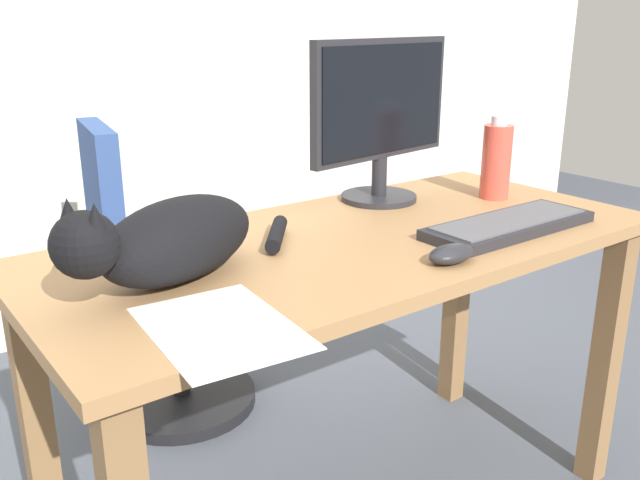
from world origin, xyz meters
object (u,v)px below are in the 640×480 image
object	(u,v)px
office_chair	(158,292)
monitor	(381,114)
cat	(170,239)
keyboard	(509,225)
water_bottle	(496,161)
computer_mouse	(451,254)

from	to	relation	value
office_chair	monitor	world-z (taller)	monitor
cat	keyboard	bearing A→B (deg)	-12.68
office_chair	water_bottle	world-z (taller)	water_bottle
monitor	cat	bearing A→B (deg)	-162.94
water_bottle	computer_mouse	bearing A→B (deg)	-148.82
computer_mouse	water_bottle	distance (m)	0.56
computer_mouse	office_chair	bearing A→B (deg)	101.11
office_chair	cat	size ratio (longest dim) A/B	1.63
office_chair	keyboard	xyz separation A→B (m)	(0.46, -0.94, 0.37)
cat	water_bottle	distance (m)	0.96
monitor	water_bottle	distance (m)	0.34
monitor	computer_mouse	xyz separation A→B (m)	(-0.21, -0.45, -0.21)
office_chair	computer_mouse	world-z (taller)	office_chair
monitor	keyboard	size ratio (longest dim) A/B	1.09
office_chair	monitor	bearing A→B (deg)	-54.09
keyboard	cat	world-z (taller)	cat
cat	office_chair	bearing A→B (deg)	69.67
office_chair	water_bottle	distance (m)	1.09
monitor	computer_mouse	bearing A→B (deg)	-114.72
office_chair	monitor	size ratio (longest dim) A/B	1.95
office_chair	cat	distance (m)	0.93
monitor	water_bottle	size ratio (longest dim) A/B	2.19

